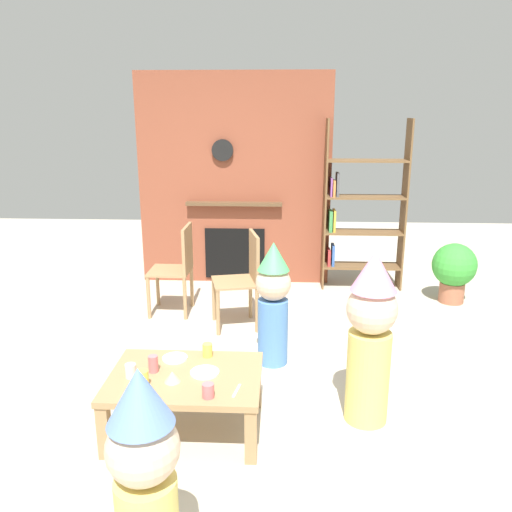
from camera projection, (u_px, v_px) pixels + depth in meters
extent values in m
plane|color=#BCB29E|center=(233.00, 390.00, 3.84)|extent=(12.00, 12.00, 0.00)
cube|color=brown|center=(235.00, 180.00, 6.02)|extent=(2.20, 0.18, 2.40)
cube|color=black|center=(235.00, 253.00, 6.15)|extent=(0.70, 0.02, 0.60)
cube|color=brown|center=(234.00, 204.00, 5.95)|extent=(1.10, 0.10, 0.04)
cylinder|color=black|center=(222.00, 150.00, 5.81)|extent=(0.24, 0.04, 0.24)
cube|color=brown|center=(325.00, 206.00, 5.85)|extent=(0.02, 0.28, 1.90)
cube|color=brown|center=(404.00, 206.00, 5.80)|extent=(0.02, 0.28, 1.90)
cube|color=brown|center=(361.00, 266.00, 6.02)|extent=(0.86, 0.28, 0.02)
cube|color=brown|center=(363.00, 232.00, 5.91)|extent=(0.86, 0.28, 0.02)
cube|color=brown|center=(365.00, 197.00, 5.80)|extent=(0.86, 0.28, 0.02)
cube|color=brown|center=(367.00, 161.00, 5.69)|extent=(0.86, 0.28, 0.02)
cube|color=#B23333|center=(329.00, 257.00, 6.01)|extent=(0.03, 0.20, 0.18)
cube|color=#3359A5|center=(333.00, 255.00, 6.00)|extent=(0.03, 0.20, 0.24)
cube|color=#3F8C4C|center=(330.00, 221.00, 5.89)|extent=(0.04, 0.20, 0.23)
cube|color=gold|center=(334.00, 220.00, 5.89)|extent=(0.02, 0.20, 0.24)
cube|color=#8C4C99|center=(331.00, 187.00, 5.78)|extent=(0.02, 0.20, 0.20)
cube|color=#D87F3F|center=(334.00, 188.00, 5.79)|extent=(0.03, 0.20, 0.17)
cube|color=#4C4C51|center=(337.00, 184.00, 5.77)|extent=(0.03, 0.20, 0.26)
cube|color=#9E7A51|center=(185.00, 378.00, 3.28)|extent=(0.95, 0.69, 0.04)
cube|color=#9E7A51|center=(104.00, 431.00, 3.06)|extent=(0.07, 0.07, 0.35)
cube|color=#9E7A51|center=(251.00, 436.00, 3.02)|extent=(0.07, 0.07, 0.35)
cube|color=#9E7A51|center=(133.00, 380.00, 3.64)|extent=(0.07, 0.07, 0.35)
cube|color=#9E7A51|center=(256.00, 383.00, 3.60)|extent=(0.07, 0.07, 0.35)
cylinder|color=#F2CC4C|center=(143.00, 379.00, 3.13)|extent=(0.07, 0.07, 0.10)
cylinder|color=#F2CC4C|center=(207.00, 350.00, 3.51)|extent=(0.07, 0.07, 0.09)
cylinder|color=#E5666B|center=(208.00, 391.00, 3.01)|extent=(0.07, 0.07, 0.09)
cylinder|color=#E5666B|center=(153.00, 364.00, 3.30)|extent=(0.06, 0.06, 0.11)
cylinder|color=silver|center=(131.00, 371.00, 3.23)|extent=(0.07, 0.07, 0.09)
cylinder|color=white|center=(175.00, 358.00, 3.48)|extent=(0.17, 0.17, 0.01)
cylinder|color=white|center=(205.00, 372.00, 3.29)|extent=(0.18, 0.18, 0.01)
cone|color=#EAC68C|center=(172.00, 376.00, 3.19)|extent=(0.10, 0.10, 0.07)
cube|color=silver|center=(237.00, 391.00, 3.09)|extent=(0.04, 0.15, 0.01)
sphere|color=beige|center=(143.00, 448.00, 2.04)|extent=(0.30, 0.30, 0.30)
cone|color=#668CE5|center=(139.00, 396.00, 1.98)|extent=(0.27, 0.27, 0.24)
cylinder|color=#E0CC66|center=(368.00, 377.00, 3.41)|extent=(0.28, 0.28, 0.62)
sphere|color=beige|center=(372.00, 309.00, 3.28)|extent=(0.32, 0.32, 0.32)
cone|color=pink|center=(374.00, 271.00, 3.21)|extent=(0.29, 0.29, 0.26)
cylinder|color=#4C7FC6|center=(273.00, 331.00, 4.20)|extent=(0.24, 0.24, 0.54)
sphere|color=beige|center=(273.00, 283.00, 4.08)|extent=(0.28, 0.28, 0.28)
cone|color=#4CB766|center=(274.00, 256.00, 4.02)|extent=(0.25, 0.25, 0.22)
cube|color=#9E7A51|center=(170.00, 271.00, 5.20)|extent=(0.41, 0.41, 0.02)
cube|color=#9E7A51|center=(187.00, 248.00, 5.12)|extent=(0.04, 0.40, 0.45)
cylinder|color=#9E7A51|center=(158.00, 286.00, 5.45)|extent=(0.04, 0.04, 0.43)
cylinder|color=#9E7A51|center=(149.00, 298.00, 5.10)|extent=(0.04, 0.04, 0.43)
cylinder|color=#9E7A51|center=(192.00, 286.00, 5.42)|extent=(0.04, 0.04, 0.43)
cylinder|color=#9E7A51|center=(185.00, 299.00, 5.08)|extent=(0.04, 0.04, 0.43)
cube|color=#9E7A51|center=(235.00, 282.00, 4.86)|extent=(0.48, 0.48, 0.02)
cube|color=#9E7A51|center=(254.00, 257.00, 4.83)|extent=(0.12, 0.40, 0.45)
cylinder|color=#9E7A51|center=(214.00, 299.00, 5.06)|extent=(0.04, 0.04, 0.43)
cylinder|color=#9E7A51|center=(218.00, 313.00, 4.72)|extent=(0.04, 0.04, 0.43)
cylinder|color=#9E7A51|center=(250.00, 297.00, 5.12)|extent=(0.04, 0.04, 0.43)
cylinder|color=#9E7A51|center=(257.00, 310.00, 4.78)|extent=(0.04, 0.04, 0.43)
cylinder|color=#9E5B42|center=(451.00, 292.00, 5.57)|extent=(0.26, 0.26, 0.22)
sphere|color=green|center=(454.00, 265.00, 5.49)|extent=(0.46, 0.46, 0.46)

